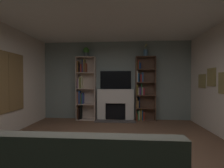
{
  "coord_description": "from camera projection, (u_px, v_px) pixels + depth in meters",
  "views": [
    {
      "loc": [
        0.27,
        -2.54,
        1.35
      ],
      "look_at": [
        0.0,
        1.19,
        1.28
      ],
      "focal_mm": 25.13,
      "sensor_mm": 36.0,
      "label": 1
    }
  ],
  "objects": [
    {
      "name": "bookshelf_right",
      "position": [
        143.0,
        90.0,
        5.36
      ],
      "size": [
        0.66,
        0.3,
        2.18
      ],
      "color": "brown",
      "rests_on": "ground_plane"
    },
    {
      "name": "fireplace",
      "position": [
        115.0,
        104.0,
        5.43
      ],
      "size": [
        1.35,
        0.53,
        1.07
      ],
      "color": "white",
      "rests_on": "ground_plane"
    },
    {
      "name": "tv",
      "position": [
        116.0,
        80.0,
        5.5
      ],
      "size": [
        1.08,
        0.06,
        0.63
      ],
      "primitive_type": "cube",
      "color": "black",
      "rests_on": "fireplace"
    },
    {
      "name": "potted_plant",
      "position": [
        86.0,
        52.0,
        5.44
      ],
      "size": [
        0.21,
        0.21,
        0.34
      ],
      "color": "#4D5356",
      "rests_on": "bookshelf_left"
    },
    {
      "name": "bookshelf_left",
      "position": [
        84.0,
        87.0,
        5.5
      ],
      "size": [
        0.66,
        0.33,
        2.18
      ],
      "color": "beige",
      "rests_on": "ground_plane"
    },
    {
      "name": "vase_with_flowers",
      "position": [
        146.0,
        53.0,
        5.29
      ],
      "size": [
        0.14,
        0.14,
        0.42
      ],
      "color": "teal",
      "rests_on": "bookshelf_right"
    },
    {
      "name": "ground_plane",
      "position": [
        107.0,
        163.0,
        2.58
      ],
      "size": [
        7.17,
        7.17,
        0.0
      ],
      "primitive_type": "plane",
      "color": "brown"
    },
    {
      "name": "wall_back_accent",
      "position": [
        116.0,
        81.0,
        5.56
      ],
      "size": [
        5.27,
        0.06,
        2.73
      ],
      "primitive_type": "cube",
      "color": "gray",
      "rests_on": "ground_plane"
    }
  ]
}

